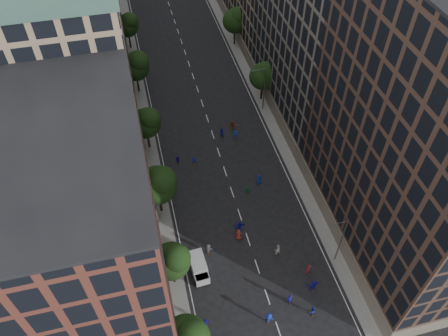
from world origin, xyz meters
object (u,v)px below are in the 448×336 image
at_px(streetlamp_far, 263,87).
at_px(skater_1, 290,299).
at_px(cargo_van, 199,267).
at_px(streetlamp_near, 340,239).
at_px(skater_2, 312,311).

bearing_deg(streetlamp_far, skater_1, -101.95).
bearing_deg(skater_1, cargo_van, -50.43).
bearing_deg(cargo_van, skater_1, -37.92).
distance_m(streetlamp_far, skater_1, 38.45).
relative_size(streetlamp_near, streetlamp_far, 1.00).
distance_m(streetlamp_near, cargo_van, 18.78).
xyz_separation_m(streetlamp_near, streetlamp_far, (0.00, 33.00, 0.00)).
height_order(streetlamp_near, skater_1, streetlamp_near).
xyz_separation_m(streetlamp_near, skater_1, (-7.91, -4.39, -4.21)).
bearing_deg(cargo_van, skater_2, -39.84).
xyz_separation_m(skater_1, skater_2, (2.14, -2.09, -0.11)).
distance_m(streetlamp_far, skater_2, 40.14).
bearing_deg(skater_2, streetlamp_far, -116.23).
distance_m(streetlamp_near, streetlamp_far, 33.00).
xyz_separation_m(cargo_van, skater_2, (12.40, -9.14, -0.39)).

